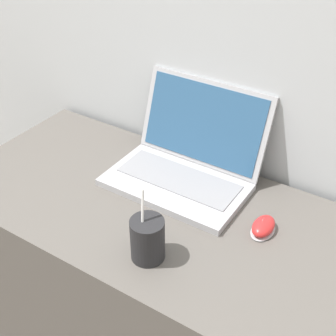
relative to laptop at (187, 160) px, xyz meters
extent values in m
cube|color=#5B5651|center=(0.01, -0.16, -0.43)|extent=(1.19, 0.56, 0.74)
cube|color=#ADADB2|center=(0.00, -0.06, -0.05)|extent=(0.39, 0.23, 0.02)
cube|color=gray|center=(0.00, -0.04, -0.04)|extent=(0.34, 0.12, 0.00)
cube|color=#ADADB2|center=(0.00, 0.09, 0.08)|extent=(0.39, 0.09, 0.23)
cube|color=#2D567F|center=(0.00, 0.09, 0.08)|extent=(0.36, 0.07, 0.21)
cylinder|color=#232326|center=(0.09, -0.32, -0.01)|extent=(0.08, 0.08, 0.11)
cylinder|color=black|center=(0.09, -0.32, 0.04)|extent=(0.07, 0.07, 0.01)
cylinder|color=white|center=(0.08, -0.32, 0.05)|extent=(0.02, 0.04, 0.15)
ellipsoid|color=#B2B2B7|center=(0.28, -0.09, -0.06)|extent=(0.06, 0.09, 0.01)
ellipsoid|color=red|center=(0.28, -0.09, -0.04)|extent=(0.05, 0.08, 0.03)
camera|label=1|loc=(0.54, -0.95, 0.74)|focal=50.00mm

